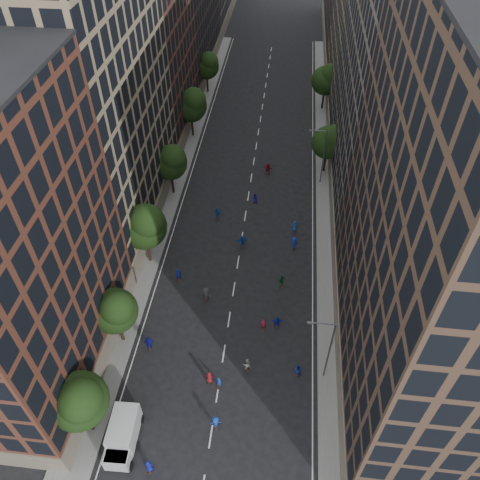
{
  "coord_description": "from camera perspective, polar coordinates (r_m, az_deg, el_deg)",
  "views": [
    {
      "loc": [
        4.78,
        -13.52,
        43.81
      ],
      "look_at": [
        0.03,
        29.02,
        2.0
      ],
      "focal_mm": 35.0,
      "sensor_mm": 36.0,
      "label": 1
    }
  ],
  "objects": [
    {
      "name": "skater_15",
      "position": [
        61.42,
        6.64,
        -0.37
      ],
      "size": [
        1.33,
        1.08,
        1.8
      ],
      "primitive_type": "imported",
      "rotation": [
        0.0,
        0.0,
        2.73
      ],
      "color": "#1329A1",
      "rests_on": "ground"
    },
    {
      "name": "bldg_right_c",
      "position": [
        89.66,
        16.91,
        25.62
      ],
      "size": [
        14.0,
        26.0,
        35.0
      ],
      "primitive_type": "cube",
      "color": "#8D7A5C",
      "rests_on": "ground"
    },
    {
      "name": "skater_1",
      "position": [
        49.16,
        -2.59,
        -16.91
      ],
      "size": [
        0.62,
        0.48,
        1.5
      ],
      "primitive_type": "imported",
      "rotation": [
        0.0,
        0.0,
        2.91
      ],
      "color": "#163BB9",
      "rests_on": "ground"
    },
    {
      "name": "streetlamp_near",
      "position": [
        46.65,
        10.62,
        -12.83
      ],
      "size": [
        2.64,
        0.22,
        9.06
      ],
      "color": "#595B60",
      "rests_on": "ground"
    },
    {
      "name": "skater_9",
      "position": [
        55.29,
        -4.17,
        -6.63
      ],
      "size": [
        1.36,
        0.94,
        1.94
      ],
      "primitive_type": "imported",
      "rotation": [
        0.0,
        0.0,
        2.95
      ],
      "color": "#36363A",
      "rests_on": "ground"
    },
    {
      "name": "skater_2",
      "position": [
        50.11,
        7.08,
        -15.43
      ],
      "size": [
        0.93,
        0.85,
        1.56
      ],
      "primitive_type": "imported",
      "rotation": [
        0.0,
        0.0,
        2.72
      ],
      "color": "#13279D",
      "rests_on": "ground"
    },
    {
      "name": "tree_left_3",
      "position": [
        67.4,
        -8.45,
        9.49
      ],
      "size": [
        5.0,
        5.0,
        8.58
      ],
      "color": "black",
      "rests_on": "ground"
    },
    {
      "name": "skater_3",
      "position": [
        47.24,
        -2.98,
        -21.34
      ],
      "size": [
        1.16,
        0.81,
        1.63
      ],
      "primitive_type": "imported",
      "rotation": [
        0.0,
        0.0,
        3.35
      ],
      "color": "#163CB5",
      "rests_on": "ground"
    },
    {
      "name": "skater_16",
      "position": [
        65.42,
        -2.71,
        3.3
      ],
      "size": [
        1.12,
        0.58,
        1.83
      ],
      "primitive_type": "imported",
      "rotation": [
        0.0,
        0.0,
        3.01
      ],
      "color": "#1448A5",
      "rests_on": "ground"
    },
    {
      "name": "bldg_right_b",
      "position": [
        65.24,
        19.22,
        17.21
      ],
      "size": [
        14.0,
        28.0,
        33.0
      ],
      "primitive_type": "cube",
      "color": "#5E564E",
      "rests_on": "ground"
    },
    {
      "name": "tree_left_2",
      "position": [
        56.57,
        -11.53,
        1.78
      ],
      "size": [
        5.6,
        5.6,
        9.45
      ],
      "color": "black",
      "rests_on": "ground"
    },
    {
      "name": "skater_8",
      "position": [
        50.06,
        0.83,
        -14.92
      ],
      "size": [
        0.94,
        0.85,
        1.59
      ],
      "primitive_type": "imported",
      "rotation": [
        0.0,
        0.0,
        3.53
      ],
      "color": "beige",
      "rests_on": "ground"
    },
    {
      "name": "skater_11",
      "position": [
        61.21,
        0.28,
        -0.21
      ],
      "size": [
        1.71,
        1.02,
        1.76
      ],
      "primitive_type": "imported",
      "rotation": [
        0.0,
        0.0,
        3.47
      ],
      "color": "#1539B0",
      "rests_on": "ground"
    },
    {
      "name": "tree_left_5",
      "position": [
        94.84,
        -4.02,
        20.52
      ],
      "size": [
        4.8,
        4.8,
        8.33
      ],
      "color": "black",
      "rests_on": "ground"
    },
    {
      "name": "skater_17",
      "position": [
        73.77,
        3.43,
        8.69
      ],
      "size": [
        1.78,
        0.92,
        1.84
      ],
      "primitive_type": "imported",
      "rotation": [
        0.0,
        0.0,
        2.91
      ],
      "color": "maroon",
      "rests_on": "ground"
    },
    {
      "name": "skater_6",
      "position": [
        49.43,
        -3.75,
        -16.37
      ],
      "size": [
        0.81,
        0.57,
        1.56
      ],
      "primitive_type": "imported",
      "rotation": [
        0.0,
        0.0,
        3.04
      ],
      "color": "maroon",
      "rests_on": "ground"
    },
    {
      "name": "bldg_left_b",
      "position": [
        60.32,
        -18.31,
        15.74
      ],
      "size": [
        14.0,
        26.0,
        34.0
      ],
      "primitive_type": "cube",
      "color": "#8D7A5C",
      "rests_on": "ground"
    },
    {
      "name": "skater_14",
      "position": [
        67.97,
        1.83,
        5.05
      ],
      "size": [
        0.87,
        0.72,
        1.62
      ],
      "primitive_type": "imported",
      "rotation": [
        0.0,
        0.0,
        3.28
      ],
      "color": "#161BB7",
      "rests_on": "ground"
    },
    {
      "name": "tree_right_b",
      "position": [
        89.99,
        10.55,
        18.74
      ],
      "size": [
        5.2,
        5.2,
        8.83
      ],
      "color": "black",
      "rests_on": "ground"
    },
    {
      "name": "bldg_right_a",
      "position": [
        41.01,
        24.95,
        0.33
      ],
      "size": [
        14.0,
        30.0,
        36.0
      ],
      "primitive_type": "cube",
      "color": "#4D3729",
      "rests_on": "ground"
    },
    {
      "name": "skater_12",
      "position": [
        63.93,
        6.65,
        1.68
      ],
      "size": [
        0.8,
        0.53,
        1.59
      ],
      "primitive_type": "imported",
      "rotation": [
        0.0,
        0.0,
        3.17
      ],
      "color": "#1549AE",
      "rests_on": "ground"
    },
    {
      "name": "tree_left_1",
      "position": [
        49.63,
        -14.94,
        -8.26
      ],
      "size": [
        4.8,
        4.8,
        8.21
      ],
      "color": "black",
      "rests_on": "ground"
    },
    {
      "name": "sidewalk_right",
      "position": [
        75.42,
        10.77,
        8.02
      ],
      "size": [
        4.0,
        105.0,
        0.15
      ],
      "primitive_type": "cube",
      "color": "slate",
      "rests_on": "ground"
    },
    {
      "name": "skater_7",
      "position": [
        52.83,
        2.84,
        -10.25
      ],
      "size": [
        0.59,
        0.39,
        1.62
      ],
      "primitive_type": "imported",
      "rotation": [
        0.0,
        0.0,
        3.13
      ],
      "color": "maroon",
      "rests_on": "ground"
    },
    {
      "name": "tree_right_a",
      "position": [
        72.58,
        10.85,
        11.76
      ],
      "size": [
        5.0,
        5.0,
        8.39
      ],
      "color": "black",
      "rests_on": "ground"
    },
    {
      "name": "skater_5",
      "position": [
        53.16,
        4.55,
        -9.95
      ],
      "size": [
        1.47,
        0.59,
        1.55
      ],
      "primitive_type": "imported",
      "rotation": [
        0.0,
        0.0,
        3.24
      ],
      "color": "#151FAB",
      "rests_on": "ground"
    },
    {
      "name": "skater_13",
      "position": [
        57.71,
        -7.54,
        -4.22
      ],
      "size": [
        0.77,
        0.63,
        1.82
      ],
      "primitive_type": "imported",
      "rotation": [
        0.0,
        0.0,
        3.47
      ],
      "color": "#121D93",
      "rests_on": "ground"
    },
    {
      "name": "streetlamp_far",
      "position": [
        70.35,
        10.03,
        10.29
      ],
      "size": [
        2.64,
        0.22,
        9.06
      ],
      "color": "#595B60",
      "rests_on": "ground"
    },
    {
      "name": "bldg_left_c",
      "position": [
        81.05,
        -12.04,
        21.87
      ],
      "size": [
        14.0,
        20.0,
        28.0
      ],
      "primitive_type": "cube",
      "color": "#552D20",
      "rests_on": "ground"
    },
    {
      "name": "skater_0",
      "position": [
        46.43,
        -11.04,
        -25.43
      ],
      "size": [
        0.86,
        0.65,
        1.59
      ],
      "primitive_type": "imported",
      "rotation": [
        0.0,
        0.0,
        3.34
      ],
      "color": "#121793",
      "rests_on": "ground"
    },
    {
      "name": "sidewalk_left",
      "position": [
        76.93,
        -7.49,
        9.27
      ],
      "size": [
        4.0,
        105.0,
        0.15
      ],
      "primitive_type": "cube",
      "color": "slate",
      "rests_on": "ground"
    },
    {
      "name": "skater_10",
      "position": [
        56.7,
        5.08,
        -4.99
      ],
      "size": [
        1.23,
        0.86,
        1.94
      ],
      "primitive_type": "imported",
      "rotation": [
        0.0,
        0.0,
        3.52
      ],
      "color": "#1A5734",
      "rests_on": "ground"
    },
    {
      "name": "skater_4",
      "position": [
        52.13,
        -11.04,
        -12.23
      ],
      "size": [
        1.22,
        0.75,
        1.94
      ],
      "primitive_type": "imported",
      "rotation": [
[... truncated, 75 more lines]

